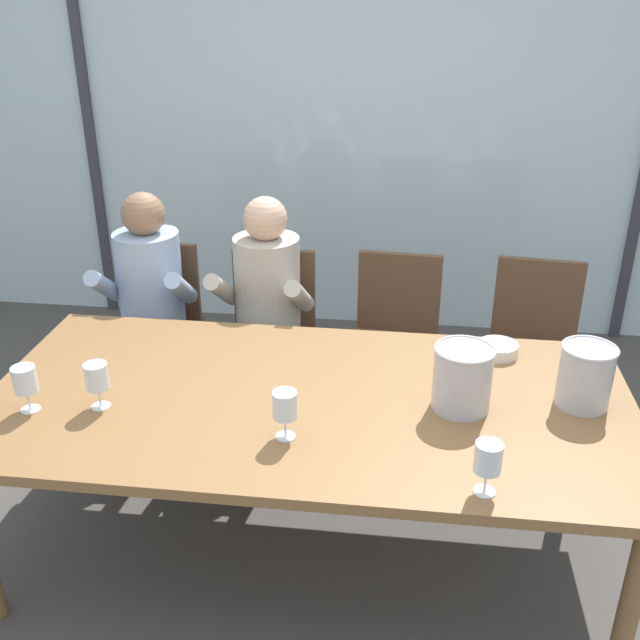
# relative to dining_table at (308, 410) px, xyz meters

# --- Properties ---
(ground) EXTENTS (14.00, 14.00, 0.00)m
(ground) POSITION_rel_dining_table_xyz_m (0.00, 1.00, -0.66)
(ground) COLOR #4C4742
(window_glass_panel) EXTENTS (7.59, 0.03, 2.60)m
(window_glass_panel) POSITION_rel_dining_table_xyz_m (0.00, 2.21, 0.64)
(window_glass_panel) COLOR silver
(window_glass_panel) RESTS_ON ground
(window_mullion_left) EXTENTS (0.06, 0.06, 2.60)m
(window_mullion_left) POSITION_rel_dining_table_xyz_m (-1.71, 2.19, 0.64)
(window_mullion_left) COLOR #38383D
(window_mullion_left) RESTS_ON ground
(hillside_vineyard) EXTENTS (13.59, 2.40, 2.05)m
(hillside_vineyard) POSITION_rel_dining_table_xyz_m (0.00, 6.34, 0.36)
(hillside_vineyard) COLOR #386633
(hillside_vineyard) RESTS_ON ground
(dining_table) EXTENTS (2.39, 1.17, 0.72)m
(dining_table) POSITION_rel_dining_table_xyz_m (0.00, 0.00, 0.00)
(dining_table) COLOR olive
(dining_table) RESTS_ON ground
(chair_near_curtain) EXTENTS (0.45, 0.45, 0.89)m
(chair_near_curtain) POSITION_rel_dining_table_xyz_m (-0.95, 1.02, -0.14)
(chair_near_curtain) COLOR brown
(chair_near_curtain) RESTS_ON ground
(chair_left_of_center) EXTENTS (0.46, 0.46, 0.89)m
(chair_left_of_center) POSITION_rel_dining_table_xyz_m (-0.32, 0.99, -0.14)
(chair_left_of_center) COLOR brown
(chair_left_of_center) RESTS_ON ground
(chair_center) EXTENTS (0.48, 0.48, 0.89)m
(chair_center) POSITION_rel_dining_table_xyz_m (0.30, 1.02, -0.14)
(chair_center) COLOR brown
(chair_center) RESTS_ON ground
(chair_right_of_center) EXTENTS (0.48, 0.48, 0.89)m
(chair_right_of_center) POSITION_rel_dining_table_xyz_m (0.98, 1.02, -0.14)
(chair_right_of_center) COLOR brown
(chair_right_of_center) RESTS_ON ground
(person_pale_blue_shirt) EXTENTS (0.48, 0.62, 1.21)m
(person_pale_blue_shirt) POSITION_rel_dining_table_xyz_m (-0.92, 0.86, 0.03)
(person_pale_blue_shirt) COLOR #9EB2D1
(person_pale_blue_shirt) RESTS_ON ground
(person_beige_jumper) EXTENTS (0.48, 0.63, 1.21)m
(person_beige_jumper) POSITION_rel_dining_table_xyz_m (-0.34, 0.86, 0.03)
(person_beige_jumper) COLOR #B7AD9E
(person_beige_jumper) RESTS_ON ground
(ice_bucket_primary) EXTENTS (0.22, 0.22, 0.24)m
(ice_bucket_primary) POSITION_rel_dining_table_xyz_m (0.55, 0.00, 0.18)
(ice_bucket_primary) COLOR #B7B7BC
(ice_bucket_primary) RESTS_ON dining_table
(ice_bucket_secondary) EXTENTS (0.20, 0.20, 0.23)m
(ice_bucket_secondary) POSITION_rel_dining_table_xyz_m (0.99, 0.08, 0.18)
(ice_bucket_secondary) COLOR #B7B7BC
(ice_bucket_secondary) RESTS_ON dining_table
(tasting_bowl) EXTENTS (0.16, 0.16, 0.05)m
(tasting_bowl) POSITION_rel_dining_table_xyz_m (0.73, 0.43, 0.08)
(tasting_bowl) COLOR silver
(tasting_bowl) RESTS_ON dining_table
(wine_glass_by_left_taster) EXTENTS (0.08, 0.08, 0.17)m
(wine_glass_by_left_taster) POSITION_rel_dining_table_xyz_m (-0.73, -0.16, 0.18)
(wine_glass_by_left_taster) COLOR silver
(wine_glass_by_left_taster) RESTS_ON dining_table
(wine_glass_near_bucket) EXTENTS (0.08, 0.08, 0.17)m
(wine_glass_near_bucket) POSITION_rel_dining_table_xyz_m (0.60, -0.48, 0.18)
(wine_glass_near_bucket) COLOR silver
(wine_glass_near_bucket) RESTS_ON dining_table
(wine_glass_center_pour) EXTENTS (0.08, 0.08, 0.17)m
(wine_glass_center_pour) POSITION_rel_dining_table_xyz_m (-0.04, -0.26, 0.18)
(wine_glass_center_pour) COLOR silver
(wine_glass_center_pour) RESTS_ON dining_table
(wine_glass_by_right_taster) EXTENTS (0.08, 0.08, 0.17)m
(wine_glass_by_right_taster) POSITION_rel_dining_table_xyz_m (-0.97, -0.21, 0.18)
(wine_glass_by_right_taster) COLOR silver
(wine_glass_by_right_taster) RESTS_ON dining_table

